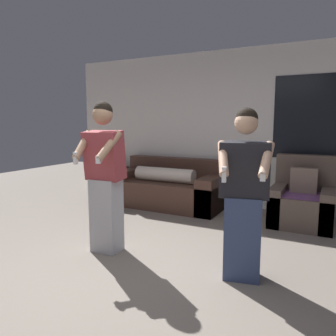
% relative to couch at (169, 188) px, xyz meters
% --- Properties ---
extents(ground_plane, '(14.00, 14.00, 0.00)m').
position_rel_couch_xyz_m(ground_plane, '(0.98, -2.77, -0.30)').
color(ground_plane, slate).
extents(wall_back, '(6.47, 0.07, 2.70)m').
position_rel_couch_xyz_m(wall_back, '(1.00, 0.53, 1.05)').
color(wall_back, silver).
rests_on(wall_back, ground_plane).
extents(couch, '(1.95, 0.97, 0.82)m').
position_rel_couch_xyz_m(couch, '(0.00, 0.00, 0.00)').
color(couch, '#472D23').
rests_on(couch, ground_plane).
extents(armchair, '(0.84, 0.87, 0.99)m').
position_rel_couch_xyz_m(armchair, '(2.21, -0.07, 0.02)').
color(armchair, brown).
rests_on(armchair, ground_plane).
extents(side_table, '(0.44, 0.41, 0.72)m').
position_rel_couch_xyz_m(side_table, '(-1.38, 0.26, 0.17)').
color(side_table, '#332319').
rests_on(side_table, ground_plane).
extents(person_left, '(0.48, 0.48, 1.70)m').
position_rel_couch_xyz_m(person_left, '(0.31, -2.20, 0.56)').
color(person_left, '#B2B2B7').
rests_on(person_left, ground_plane).
extents(person_right, '(0.51, 0.53, 1.60)m').
position_rel_couch_xyz_m(person_right, '(1.87, -2.14, 0.50)').
color(person_right, '#384770').
rests_on(person_right, ground_plane).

